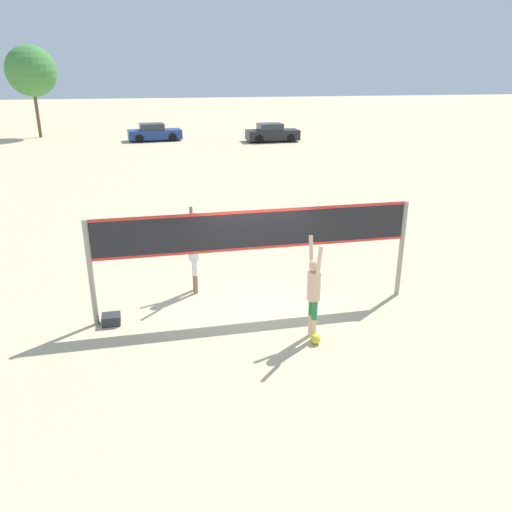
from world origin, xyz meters
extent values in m
plane|color=beige|center=(0.00, 0.00, 0.00)|extent=(200.00, 200.00, 0.00)
cylinder|color=gray|center=(-3.64, 0.00, 1.21)|extent=(0.12, 0.12, 2.41)
cylinder|color=gray|center=(3.64, 0.00, 1.21)|extent=(0.12, 0.12, 2.41)
cube|color=black|center=(0.00, 0.00, 1.95)|extent=(7.17, 0.02, 0.92)
cube|color=red|center=(0.00, 0.00, 2.38)|extent=(7.17, 0.03, 0.06)
cube|color=red|center=(0.00, 0.00, 1.53)|extent=(7.17, 0.03, 0.06)
cylinder|color=beige|center=(0.85, -1.72, 0.24)|extent=(0.11, 0.11, 0.49)
cylinder|color=#267F3F|center=(0.85, -1.72, 0.69)|extent=(0.12, 0.12, 0.40)
cylinder|color=beige|center=(0.85, -1.52, 0.24)|extent=(0.11, 0.11, 0.49)
cylinder|color=#267F3F|center=(0.85, -1.52, 0.69)|extent=(0.12, 0.12, 0.40)
cylinder|color=beige|center=(0.85, -1.62, 1.20)|extent=(0.28, 0.28, 0.63)
sphere|color=beige|center=(0.85, -1.62, 1.64)|extent=(0.24, 0.24, 0.24)
cylinder|color=beige|center=(0.85, -1.86, 1.83)|extent=(0.08, 0.22, 0.70)
cylinder|color=beige|center=(0.85, -1.37, 1.83)|extent=(0.08, 0.22, 0.70)
cylinder|color=#8C664C|center=(-1.30, 1.37, 0.24)|extent=(0.11, 0.11, 0.48)
cylinder|color=white|center=(-1.30, 1.37, 0.68)|extent=(0.12, 0.12, 0.40)
cylinder|color=#8C664C|center=(-1.30, 1.17, 0.24)|extent=(0.11, 0.11, 0.48)
cylinder|color=white|center=(-1.30, 1.17, 0.68)|extent=(0.12, 0.12, 0.40)
cylinder|color=white|center=(-1.30, 1.27, 1.19)|extent=(0.28, 0.28, 0.62)
sphere|color=#8C664C|center=(-1.30, 1.27, 1.62)|extent=(0.24, 0.24, 0.24)
cylinder|color=#8C664C|center=(-1.30, 1.52, 1.81)|extent=(0.08, 0.22, 0.70)
cylinder|color=#8C664C|center=(-1.30, 1.03, 1.81)|extent=(0.08, 0.22, 0.70)
sphere|color=yellow|center=(0.85, -1.87, 0.11)|extent=(0.22, 0.22, 0.22)
cube|color=#2D2D33|center=(-3.32, -0.07, 0.11)|extent=(0.40, 0.36, 0.23)
cube|color=#232328|center=(7.76, 28.96, 0.52)|extent=(4.13, 1.81, 0.78)
cube|color=#2D333D|center=(7.55, 28.96, 1.16)|extent=(1.86, 1.66, 0.51)
cylinder|color=black|center=(9.03, 29.82, 0.32)|extent=(0.64, 0.22, 0.64)
cylinder|color=black|center=(9.04, 28.11, 0.32)|extent=(0.64, 0.22, 0.64)
cylinder|color=black|center=(6.48, 29.81, 0.32)|extent=(0.64, 0.22, 0.64)
cylinder|color=black|center=(6.48, 28.10, 0.32)|extent=(0.64, 0.22, 0.64)
cube|color=navy|center=(-1.41, 31.50, 0.49)|extent=(4.34, 2.14, 0.73)
cube|color=#2D333D|center=(-1.62, 31.48, 1.11)|extent=(2.02, 1.81, 0.50)
cylinder|color=black|center=(-0.18, 32.46, 0.32)|extent=(0.66, 0.27, 0.64)
cylinder|color=black|center=(-0.04, 30.74, 0.32)|extent=(0.66, 0.27, 0.64)
cylinder|color=black|center=(-2.77, 32.25, 0.32)|extent=(0.66, 0.27, 0.64)
cylinder|color=black|center=(-2.64, 30.54, 0.32)|extent=(0.66, 0.27, 0.64)
cylinder|color=brown|center=(-10.86, 35.83, 2.09)|extent=(0.27, 0.27, 4.19)
sphere|color=#42843D|center=(-10.86, 35.83, 5.30)|extent=(4.03, 4.03, 4.03)
camera|label=1|loc=(-2.31, -10.44, 5.30)|focal=35.00mm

